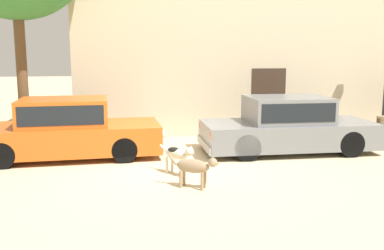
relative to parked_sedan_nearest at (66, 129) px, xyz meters
The scene contains 6 objects.
ground_plane 2.68m from the parked_sedan_nearest, 26.03° to the right, with size 80.00×80.00×0.00m, color #CCB78E.
parked_sedan_nearest is the anchor object (origin of this frame).
parked_sedan_second 5.66m from the parked_sedan_nearest, ahead, with size 4.62×1.86×1.46m.
apartment_block 10.56m from the parked_sedan_nearest, 33.55° to the left, with size 17.17×6.80×7.12m.
stray_dog_spotted 4.05m from the parked_sedan_nearest, 46.25° to the right, with size 0.95×0.59×0.66m.
stray_dog_tan 3.23m from the parked_sedan_nearest, 37.20° to the right, with size 0.71×0.87×0.68m.
Camera 1 is at (-0.73, -9.66, 2.57)m, focal length 40.20 mm.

